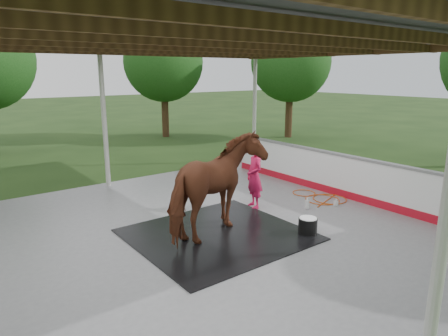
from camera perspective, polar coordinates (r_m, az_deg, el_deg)
ground at (r=8.31m, az=-3.95°, el=-9.95°), size 100.00×100.00×0.00m
concrete_slab at (r=8.30m, az=-3.95°, el=-9.79°), size 12.00×10.00×0.05m
pavilion_structure at (r=7.65m, az=-4.46°, el=18.44°), size 12.60×10.60×4.05m
dasher_board at (r=11.17m, az=16.09°, el=-1.05°), size 0.16×8.00×1.15m
tree_belt at (r=8.56m, az=-6.10°, el=16.69°), size 28.00×28.00×5.80m
rubber_mat at (r=8.30m, az=-0.88°, el=-9.47°), size 3.32×3.11×0.02m
horse at (r=7.96m, az=-0.91°, el=-2.65°), size 2.63×1.85×2.03m
handler at (r=9.74m, az=4.38°, el=-1.18°), size 0.53×0.66×1.58m
wash_bucket at (r=8.46m, az=11.88°, el=-8.08°), size 0.39×0.39×0.36m
soap_bottle_a at (r=9.96m, az=11.78°, el=-4.92°), size 0.16×0.16×0.30m
soap_bottle_b at (r=10.37m, az=15.71°, el=-4.73°), size 0.10×0.10×0.19m
hose_coil at (r=10.90m, az=13.75°, el=-4.18°), size 1.30×1.52×0.02m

